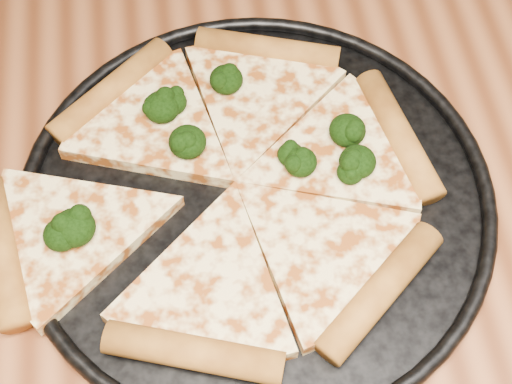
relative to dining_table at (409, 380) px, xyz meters
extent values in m
cube|color=brown|center=(0.00, 0.00, 0.07)|extent=(1.20, 0.90, 0.04)
cylinder|color=black|center=(-0.11, 0.14, 0.09)|extent=(0.37, 0.37, 0.01)
torus|color=black|center=(-0.11, 0.14, 0.10)|extent=(0.39, 0.39, 0.01)
cylinder|color=#B9782E|center=(0.02, 0.17, 0.11)|extent=(0.05, 0.13, 0.02)
cylinder|color=#B9782E|center=(-0.08, 0.28, 0.11)|extent=(0.13, 0.07, 0.02)
cylinder|color=#B9782E|center=(-0.22, 0.26, 0.11)|extent=(0.11, 0.10, 0.02)
cylinder|color=#B9782E|center=(-0.31, 0.11, 0.11)|extent=(0.05, 0.13, 0.02)
cylinder|color=#B9782E|center=(-0.17, 0.01, 0.11)|extent=(0.13, 0.07, 0.02)
cylinder|color=#B9782E|center=(-0.03, 0.04, 0.11)|extent=(0.11, 0.10, 0.02)
ellipsoid|color=black|center=(-0.08, 0.16, 0.12)|extent=(0.02, 0.02, 0.02)
ellipsoid|color=black|center=(-0.12, 0.24, 0.12)|extent=(0.03, 0.03, 0.02)
ellipsoid|color=black|center=(-0.03, 0.15, 0.12)|extent=(0.03, 0.03, 0.02)
ellipsoid|color=black|center=(-0.07, 0.15, 0.12)|extent=(0.03, 0.03, 0.02)
ellipsoid|color=black|center=(-0.16, 0.18, 0.12)|extent=(0.03, 0.03, 0.02)
ellipsoid|color=black|center=(-0.18, 0.22, 0.12)|extent=(0.02, 0.02, 0.02)
ellipsoid|color=black|center=(-0.18, 0.22, 0.12)|extent=(0.03, 0.03, 0.02)
ellipsoid|color=black|center=(-0.03, 0.18, 0.12)|extent=(0.02, 0.02, 0.02)
ellipsoid|color=black|center=(-0.25, 0.12, 0.12)|extent=(0.03, 0.03, 0.02)
ellipsoid|color=black|center=(-0.26, 0.11, 0.12)|extent=(0.03, 0.03, 0.02)
ellipsoid|color=black|center=(-0.03, 0.18, 0.12)|extent=(0.03, 0.03, 0.02)
ellipsoid|color=black|center=(-0.17, 0.23, 0.12)|extent=(0.02, 0.02, 0.02)
ellipsoid|color=black|center=(-0.03, 0.14, 0.12)|extent=(0.02, 0.02, 0.02)
camera|label=1|loc=(-0.15, -0.17, 0.63)|focal=53.49mm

